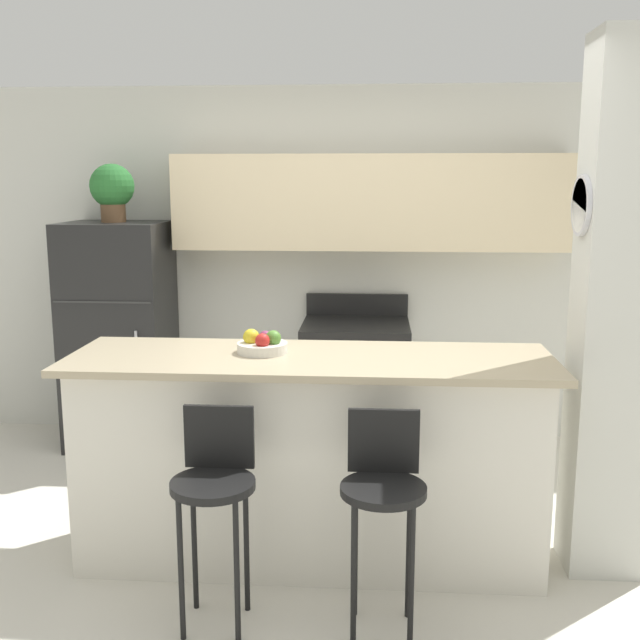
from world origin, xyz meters
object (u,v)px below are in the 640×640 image
(refrigerator, at_px, (120,335))
(bar_stool_right, at_px, (383,490))
(potted_plant_on_fridge, at_px, (112,189))
(fruit_bowl, at_px, (262,344))
(bar_stool_left, at_px, (215,485))
(stove_range, at_px, (355,386))

(refrigerator, xyz_separation_m, bar_stool_right, (1.86, -2.17, -0.18))
(potted_plant_on_fridge, height_order, fruit_bowl, potted_plant_on_fridge)
(refrigerator, distance_m, bar_stool_left, 2.46)
(potted_plant_on_fridge, bearing_deg, bar_stool_right, -49.43)
(bar_stool_left, bearing_deg, fruit_bowl, 80.09)
(stove_range, xyz_separation_m, fruit_bowl, (-0.43, -1.52, 0.63))
(potted_plant_on_fridge, xyz_separation_m, fruit_bowl, (1.26, -1.52, -0.74))
(refrigerator, bearing_deg, bar_stool_left, -62.14)
(fruit_bowl, bearing_deg, refrigerator, 129.61)
(bar_stool_right, bearing_deg, stove_range, 94.52)
(fruit_bowl, bearing_deg, stove_range, 74.28)
(bar_stool_left, xyz_separation_m, fruit_bowl, (0.11, 0.65, 0.47))
(refrigerator, distance_m, stove_range, 1.72)
(refrigerator, bearing_deg, potted_plant_on_fridge, 119.04)
(bar_stool_left, bearing_deg, stove_range, 75.99)
(bar_stool_left, distance_m, fruit_bowl, 0.81)
(stove_range, height_order, potted_plant_on_fridge, potted_plant_on_fridge)
(refrigerator, xyz_separation_m, stove_range, (1.69, -0.01, -0.34))
(fruit_bowl, bearing_deg, potted_plant_on_fridge, 129.61)
(bar_stool_right, bearing_deg, refrigerator, 130.57)
(potted_plant_on_fridge, bearing_deg, bar_stool_left, -62.14)
(potted_plant_on_fridge, relative_size, fruit_bowl, 1.60)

